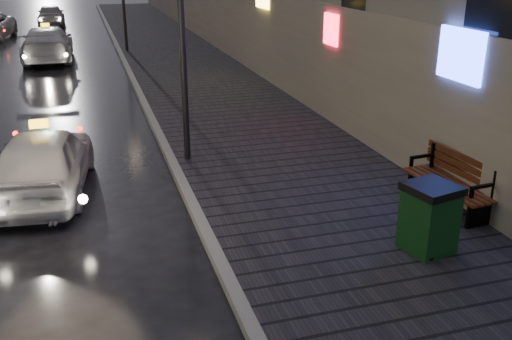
% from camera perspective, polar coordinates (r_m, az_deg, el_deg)
% --- Properties ---
extents(sidewalk, '(4.60, 58.00, 0.15)m').
position_cam_1_polar(sidewalk, '(27.62, -8.26, 11.48)').
color(sidewalk, black).
rests_on(sidewalk, ground).
extents(curb, '(0.20, 58.00, 0.15)m').
position_cam_1_polar(curb, '(27.37, -13.31, 11.06)').
color(curb, slate).
rests_on(curb, ground).
extents(lamp_near, '(0.36, 0.36, 5.28)m').
position_cam_1_polar(lamp_near, '(12.18, -7.54, 16.16)').
color(lamp_near, black).
rests_on(lamp_near, sidewalk).
extents(bench, '(0.84, 1.97, 0.98)m').
position_cam_1_polar(bench, '(10.73, 19.12, -1.12)').
color(bench, black).
rests_on(bench, sidewalk).
extents(trash_bin, '(0.84, 0.84, 1.08)m').
position_cam_1_polar(trash_bin, '(9.05, 16.93, -4.55)').
color(trash_bin, black).
rests_on(trash_bin, sidewalk).
extents(taxi_near, '(2.04, 4.12, 1.35)m').
position_cam_1_polar(taxi_near, '(11.82, -20.45, 0.89)').
color(taxi_near, silver).
rests_on(taxi_near, ground).
extents(taxi_mid, '(2.13, 5.14, 1.49)m').
position_cam_1_polar(taxi_mid, '(27.31, -20.14, 11.77)').
color(taxi_mid, silver).
rests_on(taxi_mid, ground).
extents(car_far, '(1.65, 4.09, 1.39)m').
position_cam_1_polar(car_far, '(41.24, -19.82, 14.39)').
color(car_far, gray).
rests_on(car_far, ground).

